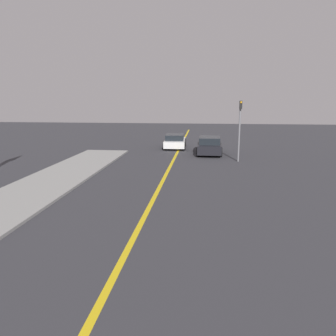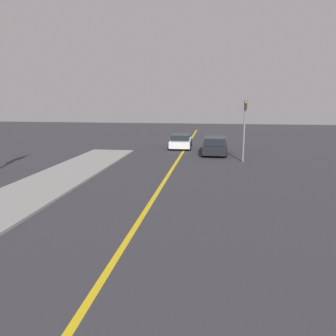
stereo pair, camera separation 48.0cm
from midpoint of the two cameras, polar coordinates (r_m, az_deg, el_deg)
The scene contains 5 objects.
road_center_line at distance 16.90m, azimuth -1.92°, elevation -2.61°, with size 0.20×60.00×0.01m.
sidewalk_left at distance 15.11m, azimuth -26.51°, elevation -5.45°, with size 3.40×27.74×0.11m.
car_near_right_lane at distance 25.95m, azimuth 6.71°, elevation 3.92°, with size 1.97×4.28×1.36m.
car_ahead_center at distance 28.88m, azimuth 0.74°, elevation 4.68°, with size 2.00×3.94×1.22m.
traffic_light at distance 22.78m, azimuth 11.79°, elevation 7.37°, with size 0.18×0.40×4.13m.
Camera 1 is at (2.11, 1.78, 4.24)m, focal length 35.00 mm.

